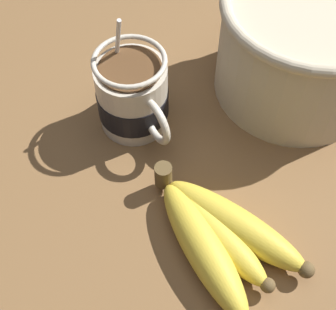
% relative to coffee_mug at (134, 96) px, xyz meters
% --- Properties ---
extents(table, '(1.20, 1.20, 0.03)m').
position_rel_coffee_mug_xyz_m(table, '(0.03, -0.00, -0.06)').
color(table, brown).
rests_on(table, ground).
extents(coffee_mug, '(0.14, 0.09, 0.15)m').
position_rel_coffee_mug_xyz_m(coffee_mug, '(0.00, 0.00, 0.00)').
color(coffee_mug, beige).
rests_on(coffee_mug, table).
extents(banana_bunch, '(0.19, 0.12, 0.04)m').
position_rel_coffee_mug_xyz_m(banana_bunch, '(0.19, -0.01, -0.03)').
color(banana_bunch, brown).
rests_on(banana_bunch, table).
extents(woven_basket, '(0.22, 0.22, 0.14)m').
position_rel_coffee_mug_xyz_m(woven_basket, '(0.06, 0.21, 0.03)').
color(woven_basket, beige).
rests_on(woven_basket, table).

